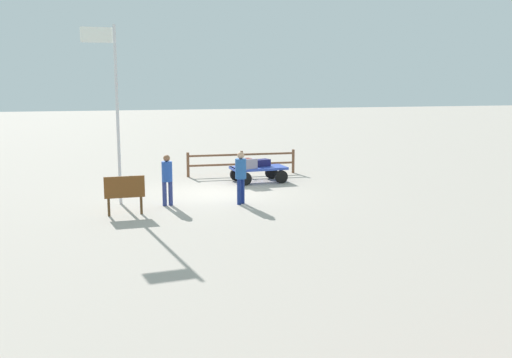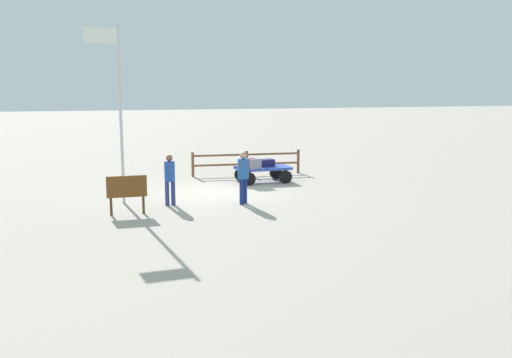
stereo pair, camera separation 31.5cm
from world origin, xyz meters
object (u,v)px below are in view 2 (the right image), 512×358
suitcase_tan (266,163)px  flagpole (117,100)px  luggage_cart (262,171)px  suitcase_olive (249,164)px  suitcase_dark (254,164)px  worker_lead (243,173)px  signboard (127,189)px  worker_trailing (170,176)px

suitcase_tan → flagpole: flagpole is taller
luggage_cart → suitcase_olive: size_ratio=3.73×
suitcase_dark → flagpole: (5.16, 2.50, 2.59)m
worker_lead → suitcase_dark: bearing=-108.8°
suitcase_tan → flagpole: size_ratio=0.12×
luggage_cart → suitcase_tan: 0.38m
suitcase_olive → flagpole: 6.15m
suitcase_olive → luggage_cart: bearing=-153.1°
worker_lead → flagpole: size_ratio=0.30×
flagpole → signboard: size_ratio=4.79×
suitcase_tan → flagpole: bearing=27.8°
suitcase_tan → suitcase_dark: bearing=41.2°
suitcase_tan → suitcase_olive: size_ratio=1.19×
worker_trailing → signboard: size_ratio=1.38×
suitcase_tan → signboard: size_ratio=0.59×
suitcase_dark → worker_trailing: 4.77m
suitcase_olive → worker_lead: 3.73m
worker_trailing → luggage_cart: bearing=-138.4°
suitcase_dark → signboard: bearing=40.2°
worker_lead → flagpole: flagpole is taller
suitcase_dark → flagpole: 6.29m
luggage_cart → flagpole: flagpole is taller
luggage_cart → worker_lead: bearing=67.5°
luggage_cart → worker_lead: size_ratio=1.29×
suitcase_dark → flagpole: flagpole is taller
suitcase_tan → flagpole: 7.04m
signboard → suitcase_dark: bearing=-139.8°
luggage_cart → signboard: size_ratio=1.86×
luggage_cart → suitcase_dark: suitcase_dark is taller
suitcase_olive → suitcase_dark: size_ratio=1.07×
worker_lead → worker_trailing: worker_lead is taller
luggage_cart → suitcase_tan: suitcase_tan is taller
flagpole → signboard: bearing=96.4°
suitcase_olive → signboard: signboard is taller
suitcase_dark → worker_lead: bearing=71.2°
suitcase_olive → worker_trailing: worker_trailing is taller
suitcase_tan → worker_trailing: worker_trailing is taller
suitcase_tan → worker_trailing: size_ratio=0.43×
suitcase_olive → worker_lead: worker_lead is taller
worker_lead → worker_trailing: bearing=-8.8°
worker_lead → signboard: size_ratio=1.44×
luggage_cart → flagpole: (5.58, 2.89, 2.94)m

